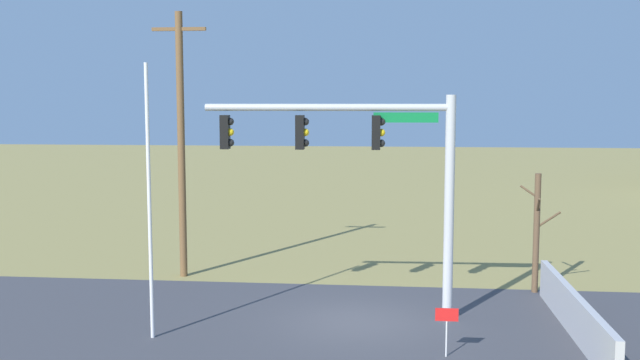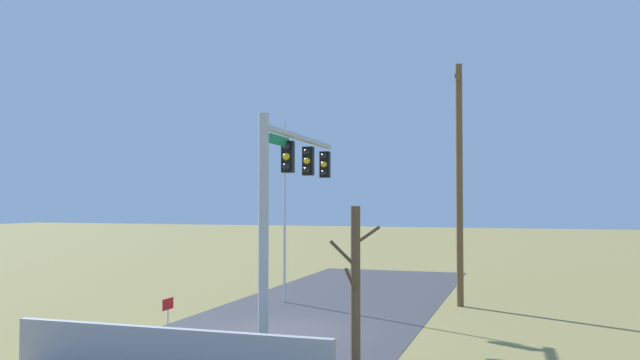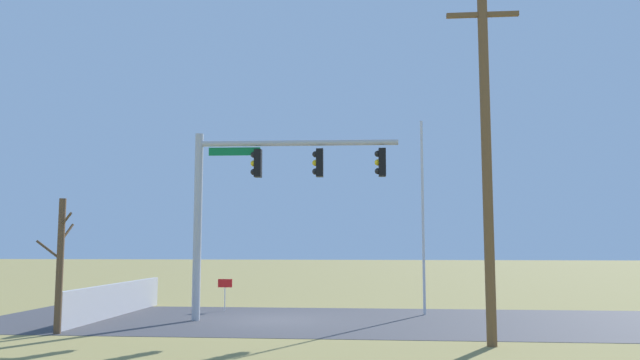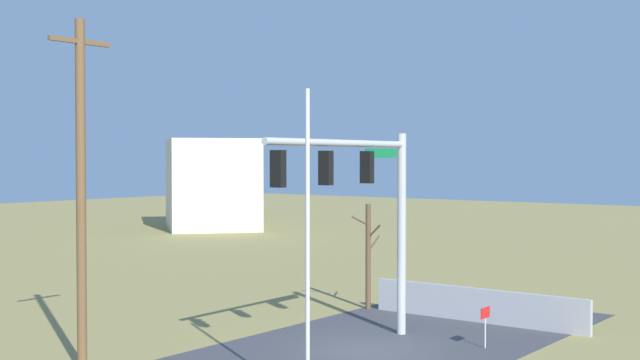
# 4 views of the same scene
# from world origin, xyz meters

# --- Properties ---
(ground_plane) EXTENTS (160.00, 160.00, 0.00)m
(ground_plane) POSITION_xyz_m (0.00, 0.00, 0.00)
(ground_plane) COLOR olive
(sidewalk_corner) EXTENTS (6.00, 6.00, 0.01)m
(sidewalk_corner) POSITION_xyz_m (3.61, 0.38, 0.00)
(sidewalk_corner) COLOR #B7B5AD
(sidewalk_corner) RESTS_ON ground_plane
(retaining_fence) EXTENTS (0.20, 7.93, 1.16)m
(retaining_fence) POSITION_xyz_m (5.87, -0.63, 0.58)
(retaining_fence) COLOR #A8A8AD
(retaining_fence) RESTS_ON ground_plane
(signal_mast) EXTENTS (7.03, 0.54, 6.40)m
(signal_mast) POSITION_xyz_m (0.49, 0.31, 4.58)
(signal_mast) COLOR #B2B5BA
(signal_mast) RESTS_ON ground_plane
(flagpole) EXTENTS (0.10, 0.10, 7.20)m
(flagpole) POSITION_xyz_m (-5.24, -1.99, 3.60)
(flagpole) COLOR silver
(flagpole) RESTS_ON ground_plane
(utility_pole) EXTENTS (1.90, 0.26, 9.29)m
(utility_pole) POSITION_xyz_m (-6.38, 4.74, 4.82)
(utility_pole) COLOR brown
(utility_pole) RESTS_ON ground_plane
(bare_tree) EXTENTS (1.27, 1.02, 3.91)m
(bare_tree) POSITION_xyz_m (5.68, 3.73, 2.01)
(bare_tree) COLOR brown
(bare_tree) RESTS_ON ground_plane
(open_sign) EXTENTS (0.56, 0.04, 1.22)m
(open_sign) POSITION_xyz_m (2.37, -2.67, 0.91)
(open_sign) COLOR silver
(open_sign) RESTS_ON ground_plane
(distant_building) EXTENTS (11.13, 11.46, 7.08)m
(distant_building) POSITION_xyz_m (27.92, 33.79, 3.54)
(distant_building) COLOR beige
(distant_building) RESTS_ON ground_plane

